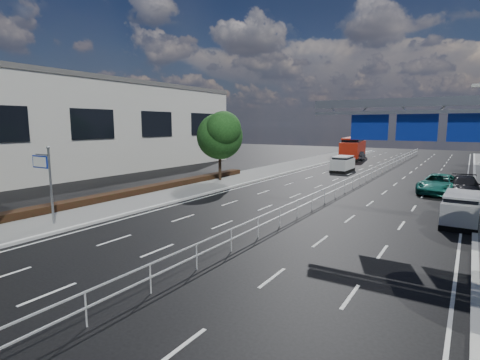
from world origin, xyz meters
The scene contains 17 objects.
ground centered at (0.00, 0.00, 0.00)m, with size 160.00×160.00×0.00m, color black.
sidewalk_near centered at (-11.50, 0.00, 0.07)m, with size 5.00×140.00×0.14m, color slate.
kerb_near centered at (-9.00, 0.00, 0.07)m, with size 0.25×140.00×0.15m, color silver.
kerb_far centered at (9.00, 0.00, 0.07)m, with size 0.25×140.00×0.15m, color silver.
median_fence centered at (0.00, 22.50, 0.53)m, with size 0.05×85.00×1.02m.
hedge_near centered at (-13.30, 5.00, 0.36)m, with size 1.00×36.00×0.44m, color black.
toilet_sign centered at (-10.95, 0.00, 2.94)m, with size 1.62×0.18×4.34m.
overhead_gantry centered at (6.74, 10.05, 5.61)m, with size 10.24×0.38×7.45m.
near_building centered at (-30.00, 18.00, 5.00)m, with size 12.00×38.00×10.00m, color beige.
near_tree_back centered at (-11.94, 17.97, 4.61)m, with size 4.84×4.51×6.69m.
white_minivan centered at (-4.12, 31.73, 0.90)m, with size 1.84×4.21×1.83m.
red_bus centered at (-7.50, 48.59, 1.78)m, with size 4.21×11.68×3.41m.
near_car_silver centered at (-5.54, 37.31, 0.81)m, with size 1.92×4.77×1.63m, color #B5B6BD.
near_car_dark centered at (-6.20, 47.06, 0.69)m, with size 1.45×4.17×1.37m, color black.
silver_minivan centered at (8.30, 12.03, 0.85)m, with size 1.88×4.21×1.73m.
parked_car_teal centered at (6.50, 22.00, 0.76)m, with size 2.52×5.47×1.52m, color #176B5F.
parked_car_dark centered at (8.30, 21.93, 0.74)m, with size 2.07×5.10×1.48m, color black.
Camera 1 is at (8.54, -11.46, 5.46)m, focal length 28.00 mm.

